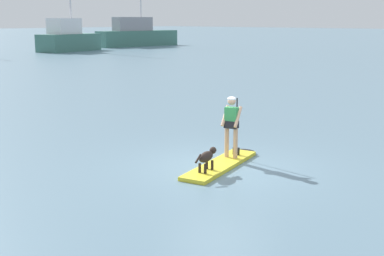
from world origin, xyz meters
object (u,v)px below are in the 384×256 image
(person_paddler, at_px, (232,122))
(moored_boat_far_port, at_px, (68,39))
(moored_boat_outer, at_px, (137,35))
(paddleboard, at_px, (224,163))
(dog, at_px, (207,157))

(person_paddler, xyz_separation_m, moored_boat_far_port, (25.51, 45.01, 0.45))
(moored_boat_outer, bearing_deg, person_paddler, -129.22)
(paddleboard, distance_m, dog, 1.06)
(paddleboard, relative_size, moored_boat_outer, 0.27)
(person_paddler, xyz_separation_m, dog, (-1.39, -0.33, -0.62))
(person_paddler, distance_m, dog, 1.56)
(moored_boat_outer, bearing_deg, dog, -130.01)
(dog, distance_m, moored_boat_far_port, 52.73)
(person_paddler, bearing_deg, paddleboard, -166.69)
(moored_boat_far_port, relative_size, moored_boat_outer, 0.89)
(dog, bearing_deg, moored_boat_outer, 49.99)
(person_paddler, xyz_separation_m, moored_boat_outer, (38.92, 47.70, 0.52))
(dog, relative_size, moored_boat_far_port, 0.09)
(person_paddler, bearing_deg, dog, -166.69)
(dog, height_order, moored_boat_far_port, moored_boat_far_port)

